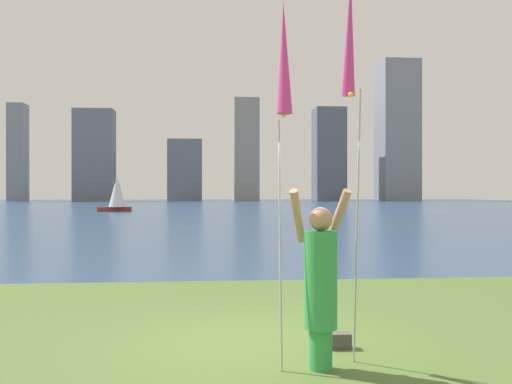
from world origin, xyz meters
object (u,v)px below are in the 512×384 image
bag (338,341)px  sailboat_1 (117,193)px  person (320,280)px  kite_flag_left (284,66)px  kite_flag_right (350,44)px

bag → sailboat_1: size_ratio=0.05×
person → bag: bearing=54.6°
kite_flag_left → bag: kite_flag_left is taller
person → sailboat_1: sailboat_1 is taller
kite_flag_right → sailboat_1: size_ratio=0.81×
bag → sailboat_1: sailboat_1 is taller
kite_flag_right → bag: 3.60m
person → sailboat_1: bearing=92.8°
bag → sailboat_1: (-10.13, 46.36, 1.65)m
person → sailboat_1: 48.13m
person → bag: 1.23m
kite_flag_left → bag: (0.82, 0.97, -3.17)m
kite_flag_left → sailboat_1: bearing=101.1°
person → kite_flag_right: kite_flag_right is taller
sailboat_1 → kite_flag_left: bearing=-78.9°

